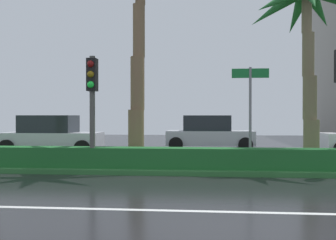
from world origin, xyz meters
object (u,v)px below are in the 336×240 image
at_px(traffic_signal_median_left, 92,91).
at_px(car_in_traffic_second, 209,133).
at_px(street_name_sign, 250,103).
at_px(palm_tree_centre, 308,14).
at_px(car_in_traffic_leading, 51,135).

xyz_separation_m(traffic_signal_median_left, car_in_traffic_second, (3.52, 8.41, -1.60)).
bearing_deg(street_name_sign, car_in_traffic_second, 98.30).
height_order(palm_tree_centre, car_in_traffic_leading, palm_tree_centre).
bearing_deg(traffic_signal_median_left, palm_tree_centre, 16.62).
xyz_separation_m(palm_tree_centre, car_in_traffic_second, (-3.14, 6.42, -4.21)).
height_order(traffic_signal_median_left, street_name_sign, traffic_signal_median_left).
relative_size(traffic_signal_median_left, street_name_sign, 1.10).
height_order(traffic_signal_median_left, car_in_traffic_leading, traffic_signal_median_left).
xyz_separation_m(car_in_traffic_leading, car_in_traffic_second, (7.03, 2.77, 0.00)).
bearing_deg(street_name_sign, palm_tree_centre, 33.29).
height_order(palm_tree_centre, street_name_sign, palm_tree_centre).
bearing_deg(traffic_signal_median_left, car_in_traffic_second, 67.26).
distance_m(traffic_signal_median_left, car_in_traffic_second, 9.26).
relative_size(street_name_sign, car_in_traffic_second, 0.70).
xyz_separation_m(palm_tree_centre, traffic_signal_median_left, (-6.66, -1.99, -2.61)).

